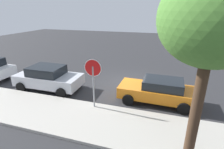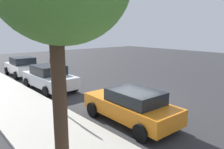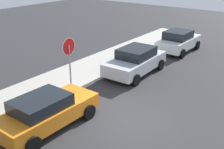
{
  "view_description": "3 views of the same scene",
  "coord_description": "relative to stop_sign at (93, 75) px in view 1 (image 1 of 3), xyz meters",
  "views": [
    {
      "loc": [
        -2.48,
        11.31,
        4.96
      ],
      "look_at": [
        0.81,
        0.88,
        0.9
      ],
      "focal_mm": 28.0,
      "sensor_mm": 36.0,
      "label": 1
    },
    {
      "loc": [
        -8.18,
        8.15,
        3.7
      ],
      "look_at": [
        0.47,
        0.78,
        1.41
      ],
      "focal_mm": 35.0,
      "sensor_mm": 36.0,
      "label": 2
    },
    {
      "loc": [
        -8.47,
        -5.65,
        6.16
      ],
      "look_at": [
        0.91,
        1.29,
        1.43
      ],
      "focal_mm": 45.0,
      "sensor_mm": 36.0,
      "label": 3
    }
  ],
  "objects": [
    {
      "name": "ground_plane",
      "position": [
        -0.85,
        -3.87,
        -1.91
      ],
      "size": [
        60.0,
        60.0,
        0.0
      ],
      "primitive_type": "plane",
      "color": "#2D2D30"
    },
    {
      "name": "stop_sign",
      "position": [
        0.0,
        0.0,
        0.0
      ],
      "size": [
        0.88,
        0.08,
        2.73
      ],
      "color": "gray",
      "rests_on": "ground_plane"
    },
    {
      "name": "parked_car_orange",
      "position": [
        -3.14,
        -1.75,
        -1.18
      ],
      "size": [
        4.24,
        2.0,
        1.41
      ],
      "color": "orange",
      "rests_on": "ground_plane"
    },
    {
      "name": "sidewalk_curb",
      "position": [
        -0.85,
        1.11,
        -1.84
      ],
      "size": [
        32.0,
        2.96,
        0.14
      ],
      "primitive_type": "cube",
      "color": "#B2ADA3",
      "rests_on": "ground_plane"
    },
    {
      "name": "parked_car_silver",
      "position": [
        3.86,
        -1.46,
        -1.12
      ],
      "size": [
        4.34,
        2.14,
        1.55
      ],
      "color": "silver",
      "rests_on": "ground_plane"
    },
    {
      "name": "street_tree_near_corner",
      "position": [
        -4.49,
        1.85,
        2.79
      ],
      "size": [
        3.09,
        3.09,
        6.15
      ],
      "color": "#422D1E",
      "rests_on": "ground_plane"
    }
  ]
}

